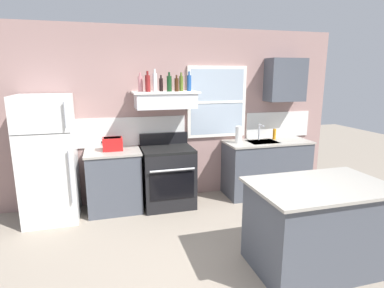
# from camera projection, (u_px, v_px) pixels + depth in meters

# --- Properties ---
(ground_plane) EXTENTS (16.00, 16.00, 0.00)m
(ground_plane) POSITION_uv_depth(u_px,v_px,m) (228.00, 273.00, 3.19)
(ground_plane) COLOR gray
(back_wall) EXTENTS (5.40, 0.11, 2.70)m
(back_wall) POSITION_uv_depth(u_px,v_px,m) (180.00, 115.00, 5.00)
(back_wall) COLOR gray
(back_wall) RESTS_ON ground_plane
(refrigerator) EXTENTS (0.70, 0.72, 1.73)m
(refrigerator) POSITION_uv_depth(u_px,v_px,m) (48.00, 159.00, 4.23)
(refrigerator) COLOR white
(refrigerator) RESTS_ON ground_plane
(counter_left_of_stove) EXTENTS (0.79, 0.63, 0.91)m
(counter_left_of_stove) POSITION_uv_depth(u_px,v_px,m) (114.00, 181.00, 4.60)
(counter_left_of_stove) COLOR #474C56
(counter_left_of_stove) RESTS_ON ground_plane
(toaster) EXTENTS (0.30, 0.20, 0.19)m
(toaster) POSITION_uv_depth(u_px,v_px,m) (113.00, 144.00, 4.51)
(toaster) COLOR red
(toaster) RESTS_ON counter_left_of_stove
(stove_range) EXTENTS (0.76, 0.69, 1.09)m
(stove_range) POSITION_uv_depth(u_px,v_px,m) (168.00, 176.00, 4.78)
(stove_range) COLOR black
(stove_range) RESTS_ON ground_plane
(range_hood_shelf) EXTENTS (0.96, 0.52, 0.24)m
(range_hood_shelf) POSITION_uv_depth(u_px,v_px,m) (165.00, 100.00, 4.61)
(range_hood_shelf) COLOR silver
(bottle_rose_pink) EXTENTS (0.07, 0.07, 0.27)m
(bottle_rose_pink) POSITION_uv_depth(u_px,v_px,m) (140.00, 84.00, 4.52)
(bottle_rose_pink) COLOR #C67F84
(bottle_rose_pink) RESTS_ON range_hood_shelf
(bottle_red_label_wine) EXTENTS (0.07, 0.07, 0.29)m
(bottle_red_label_wine) POSITION_uv_depth(u_px,v_px,m) (148.00, 83.00, 4.45)
(bottle_red_label_wine) COLOR maroon
(bottle_red_label_wine) RESTS_ON range_hood_shelf
(bottle_clear_tall) EXTENTS (0.06, 0.06, 0.32)m
(bottle_clear_tall) POSITION_uv_depth(u_px,v_px,m) (155.00, 82.00, 4.48)
(bottle_clear_tall) COLOR silver
(bottle_clear_tall) RESTS_ON range_hood_shelf
(bottle_balsamic_dark) EXTENTS (0.06, 0.06, 0.24)m
(bottle_balsamic_dark) POSITION_uv_depth(u_px,v_px,m) (161.00, 85.00, 4.57)
(bottle_balsamic_dark) COLOR black
(bottle_balsamic_dark) RESTS_ON range_hood_shelf
(bottle_dark_green_wine) EXTENTS (0.07, 0.07, 0.28)m
(bottle_dark_green_wine) POSITION_uv_depth(u_px,v_px,m) (169.00, 83.00, 4.54)
(bottle_dark_green_wine) COLOR #143819
(bottle_dark_green_wine) RESTS_ON range_hood_shelf
(bottle_brown_stout) EXTENTS (0.06, 0.06, 0.24)m
(bottle_brown_stout) POSITION_uv_depth(u_px,v_px,m) (177.00, 85.00, 4.56)
(bottle_brown_stout) COLOR #381E0F
(bottle_brown_stout) RESTS_ON range_hood_shelf
(bottle_olive_oil_square) EXTENTS (0.06, 0.06, 0.27)m
(bottle_olive_oil_square) POSITION_uv_depth(u_px,v_px,m) (181.00, 83.00, 4.65)
(bottle_olive_oil_square) COLOR #4C601E
(bottle_olive_oil_square) RESTS_ON range_hood_shelf
(bottle_blue_liqueur) EXTENTS (0.07, 0.07, 0.29)m
(bottle_blue_liqueur) POSITION_uv_depth(u_px,v_px,m) (189.00, 83.00, 4.66)
(bottle_blue_liqueur) COLOR #1E478C
(bottle_blue_liqueur) RESTS_ON range_hood_shelf
(counter_right_with_sink) EXTENTS (1.43, 0.63, 0.91)m
(counter_right_with_sink) POSITION_uv_depth(u_px,v_px,m) (266.00, 167.00, 5.26)
(counter_right_with_sink) COLOR #474C56
(counter_right_with_sink) RESTS_ON ground_plane
(sink_faucet) EXTENTS (0.03, 0.17, 0.28)m
(sink_faucet) POSITION_uv_depth(u_px,v_px,m) (260.00, 130.00, 5.19)
(sink_faucet) COLOR silver
(sink_faucet) RESTS_ON counter_right_with_sink
(paper_towel_roll) EXTENTS (0.11, 0.11, 0.27)m
(paper_towel_roll) POSITION_uv_depth(u_px,v_px,m) (239.00, 135.00, 5.00)
(paper_towel_roll) COLOR white
(paper_towel_roll) RESTS_ON counter_right_with_sink
(dish_soap_bottle) EXTENTS (0.06, 0.06, 0.18)m
(dish_soap_bottle) POSITION_uv_depth(u_px,v_px,m) (274.00, 134.00, 5.29)
(dish_soap_bottle) COLOR orange
(dish_soap_bottle) RESTS_ON counter_right_with_sink
(kitchen_island) EXTENTS (1.40, 0.90, 0.91)m
(kitchen_island) POSITION_uv_depth(u_px,v_px,m) (317.00, 226.00, 3.22)
(kitchen_island) COLOR #474C56
(kitchen_island) RESTS_ON ground_plane
(upper_cabinet_right) EXTENTS (0.64, 0.32, 0.70)m
(upper_cabinet_right) POSITION_uv_depth(u_px,v_px,m) (285.00, 80.00, 5.17)
(upper_cabinet_right) COLOR #474C56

